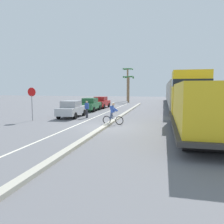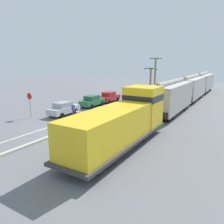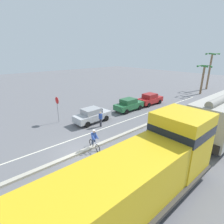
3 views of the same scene
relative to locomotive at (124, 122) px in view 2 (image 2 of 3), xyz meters
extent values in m
plane|color=slate|center=(-6.15, 0.35, -1.80)|extent=(120.00, 120.00, 0.00)
cube|color=#B2AD9E|center=(-6.15, 6.35, -1.72)|extent=(0.36, 36.00, 0.16)
cube|color=silver|center=(-8.55, 6.35, -1.79)|extent=(0.14, 36.00, 0.01)
cube|color=gold|center=(0.00, -1.44, 0.10)|extent=(2.70, 9.86, 2.40)
cube|color=gold|center=(0.00, 3.56, 0.65)|extent=(2.80, 2.80, 3.50)
cube|color=black|center=(0.00, 3.56, 1.44)|extent=(2.83, 2.83, 0.56)
cube|color=#383533|center=(0.00, -0.84, -1.10)|extent=(3.10, 11.60, 0.20)
cylinder|color=#4C4947|center=(0.00, -0.84, -1.25)|extent=(1.10, 3.00, 1.10)
cylinder|color=black|center=(0.00, 3.15, -1.30)|extent=(2.40, 1.00, 1.00)
cylinder|color=black|center=(0.00, 2.35, -1.30)|extent=(2.40, 1.00, 1.00)
cylinder|color=black|center=(0.00, 1.55, -1.30)|extent=(2.40, 1.00, 1.00)
cylinder|color=black|center=(0.00, -3.23, -1.30)|extent=(2.40, 1.00, 1.00)
cylinder|color=black|center=(0.00, -4.03, -1.30)|extent=(2.40, 1.00, 1.00)
cylinder|color=black|center=(0.00, -4.83, -1.30)|extent=(2.40, 1.00, 1.00)
cube|color=#A4A29A|center=(0.00, 12.16, 0.35)|extent=(2.90, 10.40, 3.10)
cylinder|color=gray|center=(0.00, 12.16, 2.08)|extent=(0.60, 9.88, 0.60)
cube|color=black|center=(0.00, 17.41, -0.85)|extent=(2.61, 0.10, 0.70)
cube|color=black|center=(0.00, 6.91, -0.85)|extent=(2.61, 0.10, 0.70)
cylinder|color=black|center=(0.00, 15.93, -1.35)|extent=(2.46, 0.90, 0.90)
cylinder|color=black|center=(0.00, 14.83, -1.35)|extent=(2.46, 0.90, 0.90)
cylinder|color=black|center=(0.00, 9.48, -1.35)|extent=(2.46, 0.90, 0.90)
cylinder|color=black|center=(0.00, 8.38, -1.35)|extent=(2.46, 0.90, 0.90)
cube|color=#B0ADA6|center=(0.00, 23.76, 0.35)|extent=(2.90, 10.40, 3.10)
cylinder|color=gray|center=(0.00, 23.76, 2.08)|extent=(0.60, 9.88, 0.60)
cube|color=black|center=(0.00, 29.01, -0.85)|extent=(2.61, 0.10, 0.70)
cube|color=black|center=(0.00, 18.51, -0.85)|extent=(2.61, 0.10, 0.70)
cylinder|color=black|center=(0.00, 27.53, -1.35)|extent=(2.46, 0.90, 0.90)
cylinder|color=black|center=(0.00, 26.43, -1.35)|extent=(2.46, 0.90, 0.90)
cylinder|color=black|center=(0.00, 21.08, -1.35)|extent=(2.46, 0.90, 0.90)
cylinder|color=black|center=(0.00, 19.98, -1.35)|extent=(2.46, 0.90, 0.90)
cube|color=#ACAAA2|center=(0.00, 35.36, 0.35)|extent=(2.90, 10.40, 3.10)
cylinder|color=gray|center=(0.00, 35.36, 2.08)|extent=(0.60, 9.88, 0.60)
cube|color=black|center=(0.00, 40.61, -0.85)|extent=(2.61, 0.10, 0.70)
cube|color=black|center=(0.00, 30.11, -0.85)|extent=(2.61, 0.10, 0.70)
cylinder|color=black|center=(0.00, 39.13, -1.35)|extent=(2.46, 0.90, 0.90)
cylinder|color=black|center=(0.00, 38.03, -1.35)|extent=(2.46, 0.90, 0.90)
cylinder|color=black|center=(0.00, 32.68, -1.35)|extent=(2.46, 0.90, 0.90)
cylinder|color=black|center=(0.00, 31.58, -1.35)|extent=(2.46, 0.90, 0.90)
cube|color=#B7BABF|center=(-10.75, 4.68, -1.13)|extent=(1.88, 4.27, 0.70)
cube|color=#9C9EA2|center=(-10.75, 4.53, -0.48)|extent=(1.58, 1.96, 0.60)
cube|color=#1E232D|center=(-10.79, 5.53, -0.53)|extent=(1.43, 0.18, 0.51)
cylinder|color=black|center=(-11.62, 5.95, -1.48)|extent=(0.25, 0.65, 0.64)
cylinder|color=black|center=(-10.00, 6.02, -1.48)|extent=(0.25, 0.65, 0.64)
cylinder|color=black|center=(-11.50, 3.35, -1.48)|extent=(0.25, 0.65, 0.64)
cylinder|color=black|center=(-9.89, 3.42, -1.48)|extent=(0.25, 0.65, 0.64)
cube|color=#286B3D|center=(-10.89, 10.71, -1.13)|extent=(1.76, 4.22, 0.70)
cube|color=#225B34|center=(-10.89, 10.56, -0.48)|extent=(1.53, 1.92, 0.60)
cube|color=#1E232D|center=(-10.91, 11.56, -0.53)|extent=(1.43, 0.14, 0.51)
cylinder|color=black|center=(-11.72, 12.00, -1.48)|extent=(0.23, 0.64, 0.64)
cylinder|color=black|center=(-10.10, 12.02, -1.48)|extent=(0.23, 0.64, 0.64)
cylinder|color=black|center=(-11.68, 9.39, -1.48)|extent=(0.23, 0.64, 0.64)
cylinder|color=black|center=(-10.07, 9.42, -1.48)|extent=(0.23, 0.64, 0.64)
cube|color=red|center=(-10.81, 15.17, -1.13)|extent=(1.77, 4.23, 0.70)
cube|color=maroon|center=(-10.81, 15.02, -0.48)|extent=(1.53, 1.93, 0.60)
cube|color=#1E232D|center=(-10.80, 16.02, -0.53)|extent=(1.43, 0.15, 0.51)
cylinder|color=black|center=(-11.60, 16.48, -1.48)|extent=(0.23, 0.64, 0.64)
cylinder|color=black|center=(-9.98, 16.45, -1.48)|extent=(0.23, 0.64, 0.64)
cylinder|color=black|center=(-11.64, 13.88, -1.48)|extent=(0.23, 0.64, 0.64)
cylinder|color=black|center=(-10.03, 13.85, -1.48)|extent=(0.23, 0.64, 0.64)
torus|color=black|center=(-5.36, 1.38, -1.47)|extent=(0.66, 0.13, 0.66)
torus|color=black|center=(-6.40, 1.50, -1.47)|extent=(0.66, 0.13, 0.66)
cylinder|color=silver|center=(-5.88, 1.44, -1.17)|extent=(0.79, 0.14, 0.05)
cylinder|color=silver|center=(-5.78, 1.42, -1.35)|extent=(0.48, 0.10, 0.36)
cylinder|color=silver|center=(-6.10, 1.46, -1.02)|extent=(0.04, 0.04, 0.30)
cylinder|color=silver|center=(-5.44, 1.38, -0.92)|extent=(0.09, 0.48, 0.04)
cylinder|color=#38476B|center=(-5.99, 1.55, -1.12)|extent=(0.32, 0.17, 0.52)
cylinder|color=#38476B|center=(-6.01, 1.35, -1.12)|extent=(0.28, 0.17, 0.52)
cube|color=#2D4CA5|center=(-5.93, 1.44, -0.60)|extent=(0.36, 0.38, 0.57)
sphere|color=tan|center=(-5.86, 1.43, -0.21)|extent=(0.22, 0.22, 0.22)
cylinder|color=white|center=(-5.86, 1.43, -0.11)|extent=(0.22, 0.22, 0.05)
cylinder|color=#2D4CA5|center=(-5.71, 1.58, -0.60)|extent=(0.47, 0.14, 0.36)
cylinder|color=#2D4CA5|center=(-5.75, 1.26, -0.60)|extent=(0.47, 0.14, 0.36)
cylinder|color=gray|center=(-13.22, 1.83, -0.70)|extent=(0.07, 0.07, 2.20)
cylinder|color=red|center=(-13.22, 1.85, 0.70)|extent=(0.76, 0.03, 0.76)
cylinder|color=white|center=(-13.22, 1.86, 0.70)|extent=(0.48, 0.02, 0.48)
cylinder|color=#846647|center=(-9.87, 33.15, 1.71)|extent=(0.36, 0.36, 7.01)
cone|color=#2D7033|center=(-8.98, 33.09, 5.26)|extent=(0.44, 1.83, 0.36)
cone|color=#2D7033|center=(-9.94, 34.05, 5.26)|extent=(1.82, 0.46, 0.35)
cone|color=#2D7033|center=(-10.77, 33.05, 5.26)|extent=(0.52, 1.84, 0.44)
cone|color=#2D7033|center=(-9.82, 32.25, 5.26)|extent=(1.84, 0.42, 0.52)
cylinder|color=#846647|center=(-8.79, 27.72, 0.71)|extent=(0.36, 0.36, 5.01)
cone|color=#2D7033|center=(-7.90, 27.83, 3.26)|extent=(0.52, 1.85, 0.66)
cone|color=#2D7033|center=(-8.84, 28.62, 3.26)|extent=(1.83, 0.42, 0.46)
cone|color=#2D7033|center=(-9.69, 27.67, 3.26)|extent=(0.43, 1.83, 0.45)
cone|color=#2D7033|center=(-8.80, 26.82, 3.26)|extent=(1.81, 0.34, 0.38)
cylinder|color=#33333D|center=(-9.18, 4.62, -1.37)|extent=(0.22, 0.22, 0.85)
cube|color=#2D4CA5|center=(-9.18, 4.62, -0.67)|extent=(0.34, 0.22, 0.56)
sphere|color=beige|center=(-9.18, 4.62, -0.28)|extent=(0.20, 0.20, 0.20)
camera|label=1|loc=(-2.09, -15.02, 1.02)|focal=35.00mm
camera|label=2|loc=(7.54, -14.27, 4.52)|focal=35.00mm
camera|label=3|loc=(4.33, -5.63, 5.70)|focal=28.00mm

